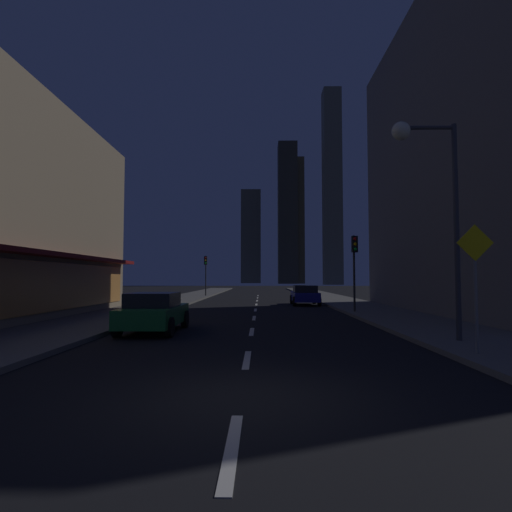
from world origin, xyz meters
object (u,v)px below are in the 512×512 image
Objects in this scene: street_lamp_right at (428,176)px; traffic_light_near_right at (354,256)px; fire_hydrant_far_left at (178,298)px; traffic_light_far_left at (206,267)px; pedestrian_crossing_sign at (476,277)px; car_parked_near at (154,312)px; car_parked_far at (305,295)px.

traffic_light_near_right is at bearing 89.33° from street_lamp_right.
traffic_light_far_left reaches higher than fire_hydrant_far_left.
street_lamp_right reaches higher than pedestrian_crossing_sign.
car_parked_near is 10.37m from street_lamp_right.
car_parked_near is 0.64× the size of street_lamp_right.
traffic_light_near_right is (1.90, -7.94, 2.45)m from car_parked_far.
traffic_light_near_right is at bearing 90.46° from pedestrian_crossing_sign.
traffic_light_near_right is at bearing 39.43° from car_parked_near.
pedestrian_crossing_sign is at bearing -84.42° from car_parked_far.
fire_hydrant_far_left is at bearing 176.87° from car_parked_far.
traffic_light_far_left is (-9.10, 12.76, 2.45)m from car_parked_far.
traffic_light_far_left is (0.40, 12.24, 2.74)m from fire_hydrant_far_left.
car_parked_near is 1.34× the size of pedestrian_crossing_sign.
car_parked_near is at bearing 151.27° from pedestrian_crossing_sign.
street_lamp_right is 2.09× the size of pedestrian_crossing_sign.
street_lamp_right is (8.98, -2.87, 4.33)m from car_parked_near.
fire_hydrant_far_left is (-2.30, 15.94, -0.29)m from car_parked_near.
traffic_light_far_left is at bearing 125.50° from car_parked_far.
street_lamp_right is at bearing -90.67° from traffic_light_near_right.
traffic_light_near_right reaches higher than car_parked_far.
car_parked_far is 0.64× the size of street_lamp_right.
car_parked_near is 12.03m from traffic_light_near_right.
car_parked_near is 1.01× the size of traffic_light_far_left.
pedestrian_crossing_sign is (9.20, -5.04, 1.28)m from car_parked_near.
car_parked_near is 17.02m from car_parked_far.
traffic_light_far_left reaches higher than pedestrian_crossing_sign.
car_parked_far is (7.20, 15.42, 0.00)m from car_parked_near.
fire_hydrant_far_left is 0.21× the size of pedestrian_crossing_sign.
traffic_light_near_right is 1.00× the size of traffic_light_far_left.
fire_hydrant_far_left is 0.16× the size of traffic_light_near_right.
street_lamp_right is (10.88, -31.04, 1.87)m from traffic_light_far_left.
traffic_light_near_right is 23.44m from traffic_light_far_left.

